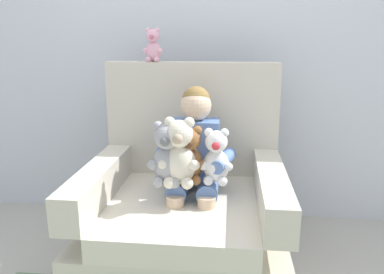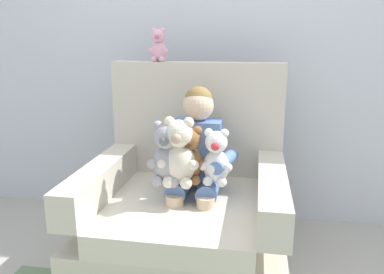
% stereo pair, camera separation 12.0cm
% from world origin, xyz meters
% --- Properties ---
extents(ground_plane, '(8.00, 8.00, 0.00)m').
position_xyz_m(ground_plane, '(0.00, 0.00, 0.00)').
color(ground_plane, '#ADA89E').
extents(back_wall, '(6.00, 0.10, 2.60)m').
position_xyz_m(back_wall, '(0.00, 0.78, 1.30)').
color(back_wall, silver).
rests_on(back_wall, ground).
extents(armchair, '(1.05, 0.98, 1.12)m').
position_xyz_m(armchair, '(0.00, 0.06, 0.33)').
color(armchair, beige).
rests_on(armchair, ground).
extents(seated_child, '(0.45, 0.39, 0.82)m').
position_xyz_m(seated_child, '(0.05, 0.09, 0.64)').
color(seated_child, '#597AB7').
rests_on(seated_child, armchair).
extents(plush_grey, '(0.19, 0.16, 0.33)m').
position_xyz_m(plush_grey, '(-0.07, -0.09, 0.69)').
color(plush_grey, '#9E9EA3').
rests_on(plush_grey, armchair).
extents(plush_cream, '(0.21, 0.17, 0.35)m').
position_xyz_m(plush_cream, '(-0.01, -0.09, 0.70)').
color(plush_cream, silver).
rests_on(plush_cream, armchair).
extents(plush_brown, '(0.18, 0.14, 0.30)m').
position_xyz_m(plush_brown, '(0.03, -0.04, 0.68)').
color(plush_brown, brown).
rests_on(plush_brown, armchair).
extents(plush_white, '(0.17, 0.14, 0.29)m').
position_xyz_m(plush_white, '(0.17, -0.05, 0.67)').
color(plush_white, white).
rests_on(plush_white, armchair).
extents(plush_pink_on_backrest, '(0.12, 0.10, 0.20)m').
position_xyz_m(plush_pink_on_backrest, '(-0.24, 0.42, 1.21)').
color(plush_pink_on_backrest, '#EAA8BC').
rests_on(plush_pink_on_backrest, armchair).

